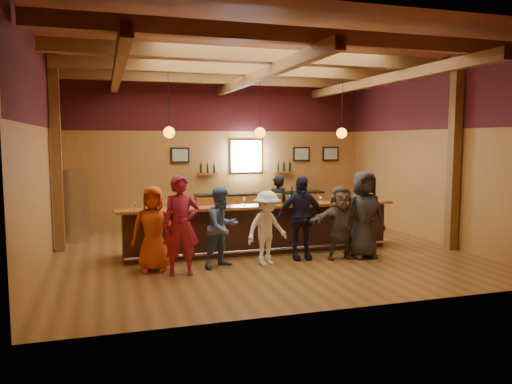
{
  "coord_description": "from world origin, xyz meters",
  "views": [
    {
      "loc": [
        -3.33,
        -10.6,
        2.55
      ],
      "look_at": [
        0.0,
        0.3,
        1.35
      ],
      "focal_mm": 35.0,
      "sensor_mm": 36.0,
      "label": 1
    }
  ],
  "objects_px": {
    "customer_dark": "(364,214)",
    "bartender": "(277,208)",
    "customer_orange": "(153,229)",
    "customer_denim": "(222,227)",
    "customer_navy": "(301,218)",
    "bottle_a": "(282,197)",
    "customer_redvest": "(181,225)",
    "customer_brown": "(341,222)",
    "back_bar_cabinet": "(261,208)",
    "customer_white": "(267,228)",
    "bar_counter": "(259,229)",
    "ice_bucket": "(277,199)",
    "stainless_fridge": "(73,206)"
  },
  "relations": [
    {
      "from": "customer_orange",
      "to": "customer_redvest",
      "type": "xyz_separation_m",
      "value": [
        0.47,
        -0.44,
        0.11
      ]
    },
    {
      "from": "customer_dark",
      "to": "customer_white",
      "type": "bearing_deg",
      "value": -179.75
    },
    {
      "from": "back_bar_cabinet",
      "to": "stainless_fridge",
      "type": "bearing_deg",
      "value": -168.07
    },
    {
      "from": "customer_orange",
      "to": "customer_denim",
      "type": "bearing_deg",
      "value": 7.69
    },
    {
      "from": "bartender",
      "to": "bottle_a",
      "type": "relative_size",
      "value": 4.66
    },
    {
      "from": "back_bar_cabinet",
      "to": "customer_navy",
      "type": "height_order",
      "value": "customer_navy"
    },
    {
      "from": "customer_orange",
      "to": "customer_dark",
      "type": "relative_size",
      "value": 0.88
    },
    {
      "from": "customer_brown",
      "to": "back_bar_cabinet",
      "type": "bearing_deg",
      "value": 99.64
    },
    {
      "from": "customer_redvest",
      "to": "customer_brown",
      "type": "distance_m",
      "value": 3.46
    },
    {
      "from": "customer_denim",
      "to": "ice_bucket",
      "type": "distance_m",
      "value": 1.78
    },
    {
      "from": "customer_redvest",
      "to": "customer_brown",
      "type": "bearing_deg",
      "value": 9.39
    },
    {
      "from": "bartender",
      "to": "bottle_a",
      "type": "xyz_separation_m",
      "value": [
        -0.29,
        -1.12,
        0.41
      ]
    },
    {
      "from": "stainless_fridge",
      "to": "customer_denim",
      "type": "bearing_deg",
      "value": -50.25
    },
    {
      "from": "bar_counter",
      "to": "customer_redvest",
      "type": "distance_m",
      "value": 2.53
    },
    {
      "from": "customer_redvest",
      "to": "bottle_a",
      "type": "xyz_separation_m",
      "value": [
        2.49,
        1.33,
        0.3
      ]
    },
    {
      "from": "customer_dark",
      "to": "customer_orange",
      "type": "bearing_deg",
      "value": 178.58
    },
    {
      "from": "customer_white",
      "to": "bottle_a",
      "type": "relative_size",
      "value": 4.2
    },
    {
      "from": "customer_redvest",
      "to": "customer_denim",
      "type": "height_order",
      "value": "customer_redvest"
    },
    {
      "from": "bar_counter",
      "to": "ice_bucket",
      "type": "relative_size",
      "value": 27.88
    },
    {
      "from": "customer_dark",
      "to": "ice_bucket",
      "type": "xyz_separation_m",
      "value": [
        -1.62,
        1.01,
        0.28
      ]
    },
    {
      "from": "customer_orange",
      "to": "ice_bucket",
      "type": "relative_size",
      "value": 7.36
    },
    {
      "from": "customer_white",
      "to": "customer_brown",
      "type": "height_order",
      "value": "customer_brown"
    },
    {
      "from": "customer_orange",
      "to": "bottle_a",
      "type": "bearing_deg",
      "value": 28.13
    },
    {
      "from": "ice_bucket",
      "to": "bar_counter",
      "type": "bearing_deg",
      "value": 144.08
    },
    {
      "from": "customer_brown",
      "to": "ice_bucket",
      "type": "height_order",
      "value": "customer_brown"
    },
    {
      "from": "bottle_a",
      "to": "customer_navy",
      "type": "bearing_deg",
      "value": -80.94
    },
    {
      "from": "bar_counter",
      "to": "bartender",
      "type": "distance_m",
      "value": 1.27
    },
    {
      "from": "customer_orange",
      "to": "customer_denim",
      "type": "height_order",
      "value": "customer_orange"
    },
    {
      "from": "bottle_a",
      "to": "stainless_fridge",
      "type": "bearing_deg",
      "value": 150.37
    },
    {
      "from": "customer_denim",
      "to": "ice_bucket",
      "type": "bearing_deg",
      "value": 4.24
    },
    {
      "from": "customer_brown",
      "to": "customer_dark",
      "type": "distance_m",
      "value": 0.55
    },
    {
      "from": "stainless_fridge",
      "to": "customer_redvest",
      "type": "bearing_deg",
      "value": -61.79
    },
    {
      "from": "customer_redvest",
      "to": "customer_brown",
      "type": "height_order",
      "value": "customer_redvest"
    },
    {
      "from": "back_bar_cabinet",
      "to": "customer_white",
      "type": "bearing_deg",
      "value": -106.14
    },
    {
      "from": "customer_denim",
      "to": "customer_white",
      "type": "height_order",
      "value": "customer_denim"
    },
    {
      "from": "customer_dark",
      "to": "bartender",
      "type": "distance_m",
      "value": 2.52
    },
    {
      "from": "bar_counter",
      "to": "ice_bucket",
      "type": "bearing_deg",
      "value": -35.92
    },
    {
      "from": "back_bar_cabinet",
      "to": "customer_navy",
      "type": "distance_m",
      "value": 4.63
    },
    {
      "from": "back_bar_cabinet",
      "to": "customer_redvest",
      "type": "xyz_separation_m",
      "value": [
        -3.18,
        -5.08,
        0.47
      ]
    },
    {
      "from": "customer_navy",
      "to": "bottle_a",
      "type": "bearing_deg",
      "value": 103.73
    },
    {
      "from": "bar_counter",
      "to": "customer_orange",
      "type": "relative_size",
      "value": 3.79
    },
    {
      "from": "customer_redvest",
      "to": "ice_bucket",
      "type": "distance_m",
      "value": 2.68
    },
    {
      "from": "customer_white",
      "to": "bottle_a",
      "type": "xyz_separation_m",
      "value": [
        0.7,
        1.06,
        0.49
      ]
    },
    {
      "from": "customer_denim",
      "to": "bartender",
      "type": "relative_size",
      "value": 0.96
    },
    {
      "from": "stainless_fridge",
      "to": "customer_denim",
      "type": "xyz_separation_m",
      "value": [
        2.99,
        -3.6,
        -0.09
      ]
    },
    {
      "from": "stainless_fridge",
      "to": "customer_navy",
      "type": "relative_size",
      "value": 1.01
    },
    {
      "from": "customer_dark",
      "to": "customer_redvest",
      "type": "bearing_deg",
      "value": -175.39
    },
    {
      "from": "customer_orange",
      "to": "ice_bucket",
      "type": "distance_m",
      "value": 2.97
    },
    {
      "from": "customer_orange",
      "to": "bartender",
      "type": "xyz_separation_m",
      "value": [
        3.26,
        2.02,
        0.01
      ]
    },
    {
      "from": "customer_white",
      "to": "customer_dark",
      "type": "height_order",
      "value": "customer_dark"
    }
  ]
}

